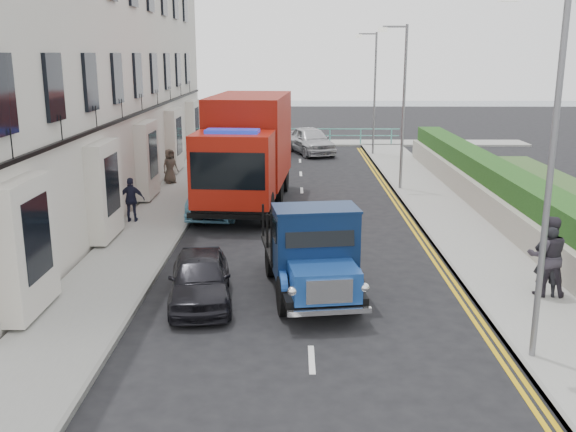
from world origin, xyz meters
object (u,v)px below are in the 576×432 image
object	(u,v)px
bedford_lorry	(314,258)
parked_car_front	(200,278)
lamp_mid	(401,98)
red_lorry	(247,148)
lamp_near	(545,158)
lamp_far	(373,86)
pedestrian_east_near	(548,261)

from	to	relation	value
bedford_lorry	parked_car_front	world-z (taller)	bedford_lorry
lamp_mid	red_lorry	distance (m)	7.12
lamp_near	bedford_lorry	world-z (taller)	lamp_near
lamp_far	red_lorry	size ratio (longest dim) A/B	0.84
pedestrian_east_near	red_lorry	bearing A→B (deg)	-35.54
lamp_mid	parked_car_front	xyz separation A→B (m)	(-6.78, -13.00, -3.39)
red_lorry	bedford_lorry	bearing A→B (deg)	-72.70
red_lorry	pedestrian_east_near	size ratio (longest dim) A/B	4.63
lamp_mid	parked_car_front	bearing A→B (deg)	-117.53
lamp_far	lamp_near	bearing A→B (deg)	-90.00
lamp_mid	pedestrian_east_near	size ratio (longest dim) A/B	3.91
bedford_lorry	parked_car_front	bearing A→B (deg)	175.05
red_lorry	lamp_far	bearing A→B (deg)	67.98
red_lorry	pedestrian_east_near	distance (m)	12.89
lamp_mid	pedestrian_east_near	distance (m)	13.25
lamp_far	red_lorry	bearing A→B (deg)	-116.50
bedford_lorry	lamp_near	bearing A→B (deg)	-46.04
lamp_near	lamp_mid	size ratio (longest dim) A/B	1.00
parked_car_front	lamp_near	bearing A→B (deg)	-30.95
lamp_mid	bedford_lorry	distance (m)	13.78
parked_car_front	pedestrian_east_near	bearing A→B (deg)	-5.83
bedford_lorry	red_lorry	size ratio (longest dim) A/B	0.62
lamp_far	pedestrian_east_near	size ratio (longest dim) A/B	3.91
lamp_far	pedestrian_east_near	bearing A→B (deg)	-86.05
bedford_lorry	parked_car_front	xyz separation A→B (m)	(-2.74, -0.15, -0.46)
lamp_far	pedestrian_east_near	distance (m)	23.07
lamp_near	parked_car_front	bearing A→B (deg)	156.12
lamp_near	lamp_far	bearing A→B (deg)	90.00
lamp_mid	lamp_near	bearing A→B (deg)	-90.00
lamp_far	pedestrian_east_near	world-z (taller)	lamp_far
bedford_lorry	pedestrian_east_near	world-z (taller)	bedford_lorry
lamp_near	lamp_far	world-z (taller)	same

